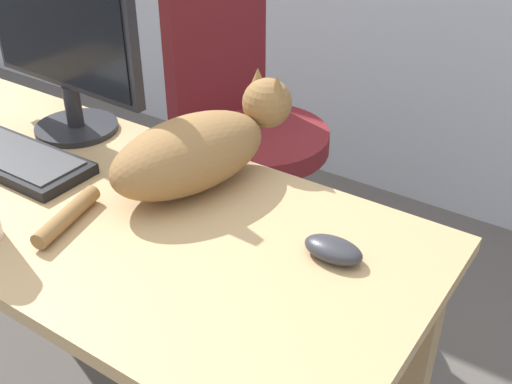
{
  "coord_description": "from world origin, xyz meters",
  "views": [
    {
      "loc": [
        0.91,
        -0.7,
        1.39
      ],
      "look_at": [
        0.35,
        0.12,
        0.78
      ],
      "focal_mm": 43.6,
      "sensor_mm": 36.0,
      "label": 1
    }
  ],
  "objects": [
    {
      "name": "monitor",
      "position": [
        -0.23,
        0.19,
        0.95
      ],
      "size": [
        0.48,
        0.2,
        0.41
      ],
      "color": "#232328",
      "rests_on": "desk"
    },
    {
      "name": "office_chair",
      "position": [
        -0.09,
        0.72,
        0.42
      ],
      "size": [
        0.5,
        0.48,
        0.96
      ],
      "color": "black",
      "rests_on": "ground_plane"
    },
    {
      "name": "keyboard",
      "position": [
        -0.25,
        0.0,
        0.73
      ],
      "size": [
        0.44,
        0.15,
        0.03
      ],
      "color": "black",
      "rests_on": "desk"
    },
    {
      "name": "cat",
      "position": [
        0.17,
        0.17,
        0.8
      ],
      "size": [
        0.27,
        0.6,
        0.2
      ],
      "color": "olive",
      "rests_on": "desk"
    },
    {
      "name": "computer_mouse",
      "position": [
        0.53,
        0.1,
        0.74
      ],
      "size": [
        0.11,
        0.06,
        0.04
      ],
      "primitive_type": "ellipsoid",
      "color": "#333338",
      "rests_on": "desk"
    },
    {
      "name": "desk",
      "position": [
        0.0,
        0.0,
        0.61
      ],
      "size": [
        1.46,
        0.6,
        0.72
      ],
      "color": "tan",
      "rests_on": "ground_plane"
    }
  ]
}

